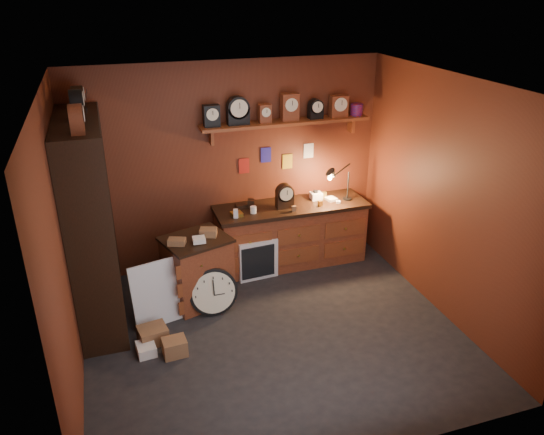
{
  "coord_description": "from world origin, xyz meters",
  "views": [
    {
      "loc": [
        -1.51,
        -4.57,
        3.57
      ],
      "look_at": [
        0.09,
        0.35,
        1.24
      ],
      "focal_mm": 35.0,
      "sensor_mm": 36.0,
      "label": 1
    }
  ],
  "objects": [
    {
      "name": "workbench",
      "position": [
        0.73,
        1.47,
        0.47
      ],
      "size": [
        2.04,
        0.66,
        1.36
      ],
      "color": "brown",
      "rests_on": "ground"
    },
    {
      "name": "big_round_clock",
      "position": [
        -0.54,
        0.6,
        0.28
      ],
      "size": [
        0.57,
        0.18,
        0.57
      ],
      "color": "black",
      "rests_on": "ground"
    },
    {
      "name": "low_cabinet",
      "position": [
        -0.65,
        0.91,
        0.45
      ],
      "size": [
        0.88,
        0.81,
        0.92
      ],
      "rotation": [
        0.0,
        0.0,
        0.31
      ],
      "color": "brown",
      "rests_on": "ground"
    },
    {
      "name": "floor_box_c",
      "position": [
        -1.09,
        -0.03,
        0.09
      ],
      "size": [
        0.25,
        0.22,
        0.18
      ],
      "primitive_type": "cube",
      "rotation": [
        0.0,
        0.0,
        0.06
      ],
      "color": "brown",
      "rests_on": "ground"
    },
    {
      "name": "floor_box_a",
      "position": [
        -1.28,
        0.26,
        0.09
      ],
      "size": [
        0.33,
        0.3,
        0.18
      ],
      "primitive_type": "cube",
      "rotation": [
        0.0,
        0.0,
        0.17
      ],
      "color": "brown",
      "rests_on": "ground"
    },
    {
      "name": "floor_box_b",
      "position": [
        -1.37,
        0.08,
        0.06
      ],
      "size": [
        0.21,
        0.24,
        0.11
      ],
      "primitive_type": "cube",
      "rotation": [
        0.0,
        0.0,
        0.09
      ],
      "color": "white",
      "rests_on": "ground"
    },
    {
      "name": "mini_fridge",
      "position": [
        0.16,
        1.39,
        0.27
      ],
      "size": [
        0.56,
        0.58,
        0.54
      ],
      "rotation": [
        0.0,
        0.0,
        0.08
      ],
      "color": "silver",
      "rests_on": "ground"
    },
    {
      "name": "room_shell",
      "position": [
        0.04,
        0.11,
        1.72
      ],
      "size": [
        4.02,
        3.62,
        2.71
      ],
      "color": "#602916",
      "rests_on": "ground"
    },
    {
      "name": "floor",
      "position": [
        0.0,
        0.0,
        0.0
      ],
      "size": [
        4.0,
        4.0,
        0.0
      ],
      "primitive_type": "plane",
      "color": "black",
      "rests_on": "ground"
    },
    {
      "name": "white_panel",
      "position": [
        -1.17,
        0.61,
        0.0
      ],
      "size": [
        0.6,
        0.29,
        0.76
      ],
      "primitive_type": "cube",
      "rotation": [
        -0.17,
        0.0,
        0.24
      ],
      "color": "silver",
      "rests_on": "ground"
    },
    {
      "name": "shelving_unit",
      "position": [
        -1.79,
        0.98,
        1.25
      ],
      "size": [
        0.47,
        1.6,
        2.58
      ],
      "color": "black",
      "rests_on": "ground"
    }
  ]
}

